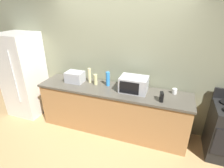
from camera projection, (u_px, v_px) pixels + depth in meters
The scene contains 11 objects.
ground_plane at pixel (105, 141), 3.30m from camera, with size 8.00×8.00×0.00m, color tan.
back_wall at pixel (119, 59), 3.43m from camera, with size 6.40×0.10×2.70m, color gray.
counter_run at pixel (112, 110), 3.46m from camera, with size 2.84×0.64×0.90m.
refrigerator at pixel (24, 75), 3.89m from camera, with size 0.72×0.73×1.80m.
microwave at pixel (134, 84), 3.13m from camera, with size 0.48×0.35×0.27m.
toaster_oven at pixel (75, 77), 3.52m from camera, with size 0.34×0.26×0.21m, color #B7BABF.
cordless_phone at pixel (162, 97), 2.84m from camera, with size 0.05×0.11×0.15m, color black.
bottle_hand_soap at pixel (90, 75), 3.47m from camera, with size 0.06×0.06×0.30m, color beige.
bottle_vinegar at pixel (95, 79), 3.40m from camera, with size 0.07×0.07×0.21m, color beige.
bottle_spray_cleaner at pixel (108, 79), 3.34m from camera, with size 0.08×0.08×0.27m, color #338CE5.
mug_white at pixel (175, 91), 3.08m from camera, with size 0.08×0.08×0.09m, color white.
Camera 1 is at (0.97, -2.36, 2.36)m, focal length 28.47 mm.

